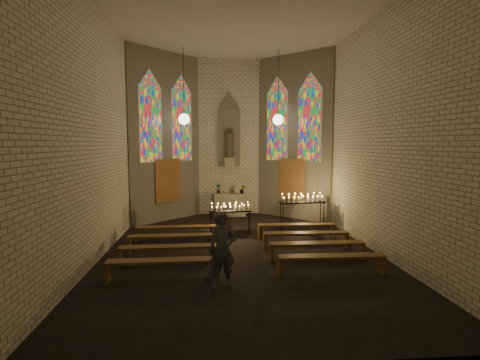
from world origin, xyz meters
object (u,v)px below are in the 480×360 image
object	(u,v)px
altar	(230,205)
aisle_flower_pot	(230,230)
votive_stand_left	(230,209)
visitor	(222,250)
votive_stand_right	(302,200)

from	to	relation	value
altar	aisle_flower_pot	distance (m)	3.66
votive_stand_left	altar	bearing A→B (deg)	84.61
aisle_flower_pot	votive_stand_left	world-z (taller)	votive_stand_left
visitor	altar	bearing A→B (deg)	76.19
altar	aisle_flower_pot	xyz separation A→B (m)	(-0.20, -3.65, -0.31)
aisle_flower_pot	visitor	world-z (taller)	visitor
votive_stand_left	visitor	distance (m)	4.89
visitor	votive_stand_left	bearing A→B (deg)	75.23
aisle_flower_pot	votive_stand_right	world-z (taller)	votive_stand_right
altar	votive_stand_right	distance (m)	3.81
altar	votive_stand_right	size ratio (longest dim) A/B	0.79
votive_stand_right	visitor	size ratio (longest dim) A/B	1.03
altar	visitor	distance (m)	8.40
votive_stand_left	votive_stand_right	bearing A→B (deg)	13.62
votive_stand_right	visitor	xyz separation A→B (m)	(-3.26, -5.66, -0.24)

